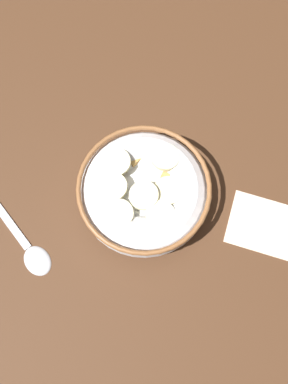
{
  "coord_description": "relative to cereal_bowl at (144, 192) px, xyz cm",
  "views": [
    {
      "loc": [
        -9.44,
        10.09,
        49.77
      ],
      "look_at": [
        0.0,
        0.0,
        3.0
      ],
      "focal_mm": 36.81,
      "sensor_mm": 36.0,
      "label": 1
    }
  ],
  "objects": [
    {
      "name": "ground_plane",
      "position": [
        -0.01,
        -0.01,
        -3.89
      ],
      "size": [
        97.74,
        97.74,
        2.0
      ],
      "primitive_type": "cube",
      "color": "#472B19"
    },
    {
      "name": "folded_napkin",
      "position": [
        -15.06,
        -8.53,
        -2.74
      ],
      "size": [
        13.81,
        11.62,
        0.3
      ],
      "primitive_type": "cube",
      "rotation": [
        0.0,
        0.0,
        0.45
      ],
      "color": "beige",
      "rests_on": "ground_plane"
    },
    {
      "name": "spoon",
      "position": [
        6.03,
        14.82,
        -2.55
      ],
      "size": [
        14.27,
        3.93,
        0.8
      ],
      "color": "#B7B7BC",
      "rests_on": "ground_plane"
    },
    {
      "name": "cereal_bowl",
      "position": [
        0.0,
        0.0,
        0.0
      ],
      "size": [
        16.29,
        16.29,
        5.79
      ],
      "color": "silver",
      "rests_on": "ground_plane"
    }
  ]
}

